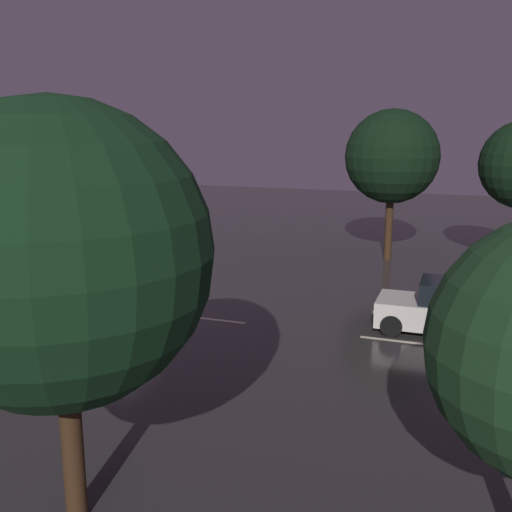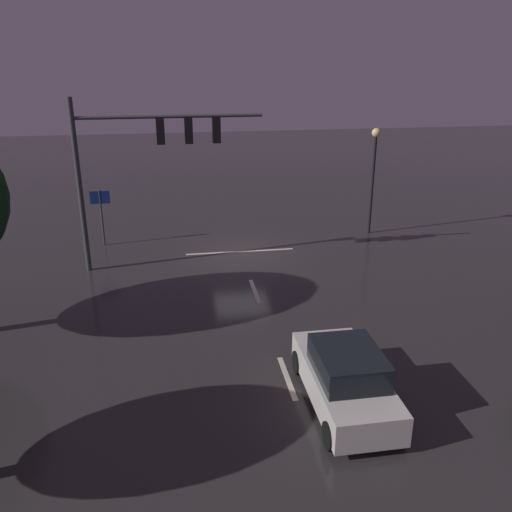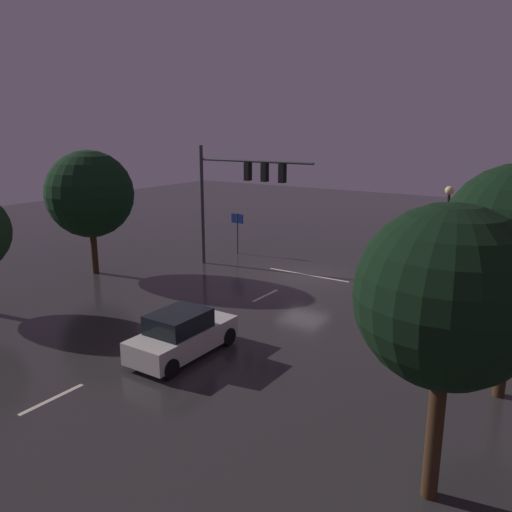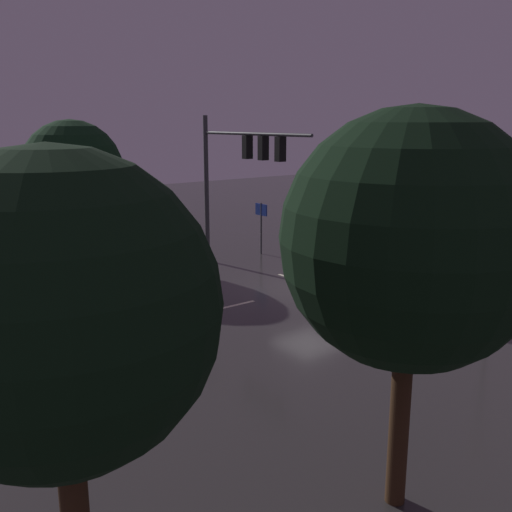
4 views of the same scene
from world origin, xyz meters
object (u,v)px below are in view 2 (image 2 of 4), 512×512
(traffic_signal_assembly, at_px, (144,150))
(car_approaching, at_px, (345,378))
(street_lamp_left_kerb, at_px, (374,161))
(route_sign, at_px, (101,206))

(traffic_signal_assembly, bearing_deg, car_approaching, 115.86)
(car_approaching, distance_m, street_lamp_left_kerb, 15.00)
(traffic_signal_assembly, distance_m, street_lamp_left_kerb, 11.29)
(street_lamp_left_kerb, relative_size, route_sign, 1.95)
(car_approaching, bearing_deg, street_lamp_left_kerb, -112.55)
(traffic_signal_assembly, height_order, car_approaching, traffic_signal_assembly)
(street_lamp_left_kerb, bearing_deg, car_approaching, 67.45)
(car_approaching, xyz_separation_m, street_lamp_left_kerb, (-5.65, -13.60, 2.87))
(traffic_signal_assembly, height_order, route_sign, traffic_signal_assembly)
(traffic_signal_assembly, xyz_separation_m, car_approaching, (-5.18, 10.69, -4.19))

